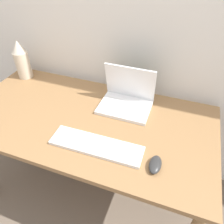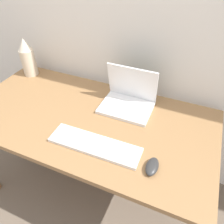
{
  "view_description": "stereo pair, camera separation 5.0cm",
  "coord_description": "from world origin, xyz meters",
  "views": [
    {
      "loc": [
        0.47,
        -0.47,
        1.59
      ],
      "look_at": [
        0.17,
        0.37,
        0.84
      ],
      "focal_mm": 35.0,
      "sensor_mm": 36.0,
      "label": 1
    },
    {
      "loc": [
        0.52,
        -0.46,
        1.59
      ],
      "look_at": [
        0.17,
        0.37,
        0.84
      ],
      "focal_mm": 35.0,
      "sensor_mm": 36.0,
      "label": 2
    }
  ],
  "objects": [
    {
      "name": "wall_back",
      "position": [
        0.0,
        0.82,
        1.25
      ],
      "size": [
        6.0,
        0.05,
        2.5
      ],
      "color": "white",
      "rests_on": "ground_plane"
    },
    {
      "name": "desk",
      "position": [
        0.0,
        0.38,
        0.66
      ],
      "size": [
        1.49,
        0.75,
        0.74
      ],
      "color": "olive",
      "rests_on": "ground_plane"
    },
    {
      "name": "laptop",
      "position": [
        0.19,
        0.57,
        0.79
      ],
      "size": [
        0.31,
        0.24,
        0.25
      ],
      "color": "white",
      "rests_on": "desk"
    },
    {
      "name": "keyboard",
      "position": [
        0.15,
        0.19,
        0.75
      ],
      "size": [
        0.48,
        0.14,
        0.02
      ],
      "color": "white",
      "rests_on": "desk"
    },
    {
      "name": "mouse",
      "position": [
        0.45,
        0.17,
        0.75
      ],
      "size": [
        0.06,
        0.11,
        0.03
      ],
      "color": "#2D2D2D",
      "rests_on": "desk"
    },
    {
      "name": "vase",
      "position": [
        -0.62,
        0.65,
        0.87
      ],
      "size": [
        0.1,
        0.1,
        0.28
      ],
      "color": "beige",
      "rests_on": "desk"
    }
  ]
}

